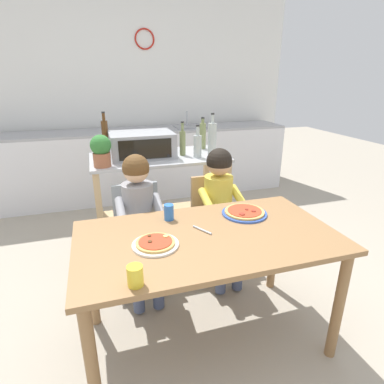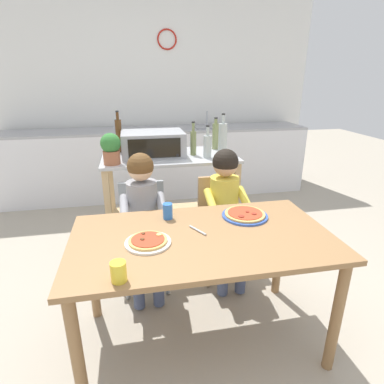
{
  "view_description": "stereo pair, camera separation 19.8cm",
  "coord_description": "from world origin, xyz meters",
  "px_view_note": "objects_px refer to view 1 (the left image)",
  "views": [
    {
      "loc": [
        -0.55,
        -1.48,
        1.58
      ],
      "look_at": [
        0.0,
        0.3,
        0.89
      ],
      "focal_mm": 29.49,
      "sensor_mm": 36.0,
      "label": 1
    },
    {
      "loc": [
        -0.36,
        -1.53,
        1.58
      ],
      "look_at": [
        0.0,
        0.3,
        0.89
      ],
      "focal_mm": 29.49,
      "sensor_mm": 36.0,
      "label": 2
    }
  ],
  "objects_px": {
    "kitchen_island_cart": "(160,188)",
    "bottle_dark_olive_oil": "(183,142)",
    "dining_table": "(207,250)",
    "child_in_yellow_shirt": "(221,200)",
    "drinking_cup_blue": "(169,212)",
    "child_in_grey_shirt": "(140,212)",
    "bottle_clear_vinegar": "(203,135)",
    "serving_spoon": "(202,230)",
    "bottle_slim_sauce": "(198,145)",
    "potted_herb_plant": "(101,150)",
    "dining_chair_right": "(215,218)",
    "pizza_plate_blue_rimmed": "(244,212)",
    "drinking_cup_yellow": "(135,276)",
    "toaster_oven": "(142,145)",
    "pizza_plate_white": "(155,244)",
    "bottle_brown_beer": "(105,136)",
    "dining_chair_left": "(139,230)",
    "bottle_squat_spirits": "(212,139)"
  },
  "relations": [
    {
      "from": "kitchen_island_cart",
      "to": "bottle_dark_olive_oil",
      "type": "relative_size",
      "value": 3.98
    },
    {
      "from": "dining_table",
      "to": "child_in_yellow_shirt",
      "type": "xyz_separation_m",
      "value": [
        0.32,
        0.59,
        0.04
      ]
    },
    {
      "from": "bottle_dark_olive_oil",
      "to": "dining_table",
      "type": "xyz_separation_m",
      "value": [
        -0.18,
        -1.17,
        -0.39
      ]
    },
    {
      "from": "bottle_dark_olive_oil",
      "to": "drinking_cup_blue",
      "type": "xyz_separation_m",
      "value": [
        -0.34,
        -0.91,
        -0.24
      ]
    },
    {
      "from": "dining_table",
      "to": "child_in_grey_shirt",
      "type": "bearing_deg",
      "value": 118.44
    },
    {
      "from": "bottle_clear_vinegar",
      "to": "serving_spoon",
      "type": "height_order",
      "value": "bottle_clear_vinegar"
    },
    {
      "from": "bottle_slim_sauce",
      "to": "potted_herb_plant",
      "type": "height_order",
      "value": "bottle_slim_sauce"
    },
    {
      "from": "bottle_slim_sauce",
      "to": "child_in_yellow_shirt",
      "type": "height_order",
      "value": "bottle_slim_sauce"
    },
    {
      "from": "dining_table",
      "to": "kitchen_island_cart",
      "type": "bearing_deg",
      "value": 91.42
    },
    {
      "from": "dining_chair_right",
      "to": "pizza_plate_blue_rimmed",
      "type": "height_order",
      "value": "dining_chair_right"
    },
    {
      "from": "drinking_cup_yellow",
      "to": "toaster_oven",
      "type": "bearing_deg",
      "value": 79.75
    },
    {
      "from": "potted_herb_plant",
      "to": "drinking_cup_yellow",
      "type": "bearing_deg",
      "value": -87.13
    },
    {
      "from": "pizza_plate_white",
      "to": "serving_spoon",
      "type": "xyz_separation_m",
      "value": [
        0.29,
        0.09,
        -0.01
      ]
    },
    {
      "from": "bottle_slim_sauce",
      "to": "bottle_brown_beer",
      "type": "bearing_deg",
      "value": 153.76
    },
    {
      "from": "bottle_clear_vinegar",
      "to": "pizza_plate_white",
      "type": "relative_size",
      "value": 1.21
    },
    {
      "from": "serving_spoon",
      "to": "drinking_cup_blue",
      "type": "bearing_deg",
      "value": 125.72
    },
    {
      "from": "dining_chair_right",
      "to": "child_in_grey_shirt",
      "type": "xyz_separation_m",
      "value": [
        -0.62,
        -0.14,
        0.2
      ]
    },
    {
      "from": "bottle_slim_sauce",
      "to": "potted_herb_plant",
      "type": "xyz_separation_m",
      "value": [
        -0.8,
        -0.06,
        0.03
      ]
    },
    {
      "from": "toaster_oven",
      "to": "child_in_yellow_shirt",
      "type": "xyz_separation_m",
      "value": [
        0.49,
        -0.62,
        -0.34
      ]
    },
    {
      "from": "potted_herb_plant",
      "to": "child_in_grey_shirt",
      "type": "relative_size",
      "value": 0.23
    },
    {
      "from": "child_in_yellow_shirt",
      "to": "bottle_clear_vinegar",
      "type": "bearing_deg",
      "value": 81.45
    },
    {
      "from": "bottle_brown_beer",
      "to": "potted_herb_plant",
      "type": "bearing_deg",
      "value": -97.34
    },
    {
      "from": "pizza_plate_white",
      "to": "drinking_cup_yellow",
      "type": "relative_size",
      "value": 2.66
    },
    {
      "from": "kitchen_island_cart",
      "to": "drinking_cup_blue",
      "type": "xyz_separation_m",
      "value": [
        -0.13,
        -0.93,
        0.17
      ]
    },
    {
      "from": "dining_table",
      "to": "drinking_cup_blue",
      "type": "height_order",
      "value": "drinking_cup_blue"
    },
    {
      "from": "pizza_plate_white",
      "to": "toaster_oven",
      "type": "bearing_deg",
      "value": 83.79
    },
    {
      "from": "child_in_grey_shirt",
      "to": "dining_table",
      "type": "bearing_deg",
      "value": -61.56
    },
    {
      "from": "toaster_oven",
      "to": "bottle_slim_sauce",
      "type": "height_order",
      "value": "bottle_slim_sauce"
    },
    {
      "from": "bottle_brown_beer",
      "to": "dining_chair_right",
      "type": "bearing_deg",
      "value": -42.33
    },
    {
      "from": "drinking_cup_blue",
      "to": "bottle_clear_vinegar",
      "type": "bearing_deg",
      "value": 61.54
    },
    {
      "from": "dining_table",
      "to": "dining_chair_right",
      "type": "xyz_separation_m",
      "value": [
        0.32,
        0.7,
        -0.16
      ]
    },
    {
      "from": "dining_chair_right",
      "to": "pizza_plate_white",
      "type": "bearing_deg",
      "value": -130.26
    },
    {
      "from": "bottle_brown_beer",
      "to": "serving_spoon",
      "type": "distance_m",
      "value": 1.47
    },
    {
      "from": "child_in_yellow_shirt",
      "to": "kitchen_island_cart",
      "type": "bearing_deg",
      "value": 120.12
    },
    {
      "from": "bottle_brown_beer",
      "to": "drinking_cup_blue",
      "type": "distance_m",
      "value": 1.23
    },
    {
      "from": "bottle_slim_sauce",
      "to": "dining_chair_left",
      "type": "distance_m",
      "value": 0.88
    },
    {
      "from": "bottle_squat_spirits",
      "to": "bottle_slim_sauce",
      "type": "bearing_deg",
      "value": -178.48
    },
    {
      "from": "serving_spoon",
      "to": "bottle_dark_olive_oil",
      "type": "bearing_deg",
      "value": 79.96
    },
    {
      "from": "bottle_clear_vinegar",
      "to": "dining_chair_right",
      "type": "bearing_deg",
      "value": -100.05
    },
    {
      "from": "toaster_oven",
      "to": "dining_chair_left",
      "type": "relative_size",
      "value": 0.66
    },
    {
      "from": "toaster_oven",
      "to": "serving_spoon",
      "type": "xyz_separation_m",
      "value": [
        0.15,
        -1.15,
        -0.27
      ]
    },
    {
      "from": "toaster_oven",
      "to": "pizza_plate_blue_rimmed",
      "type": "distance_m",
      "value": 1.16
    },
    {
      "from": "bottle_dark_olive_oil",
      "to": "bottle_clear_vinegar",
      "type": "bearing_deg",
      "value": 37.79
    },
    {
      "from": "potted_herb_plant",
      "to": "pizza_plate_white",
      "type": "xyz_separation_m",
      "value": [
        0.21,
        -1.02,
        -0.29
      ]
    },
    {
      "from": "potted_herb_plant",
      "to": "dining_table",
      "type": "bearing_deg",
      "value": -62.52
    },
    {
      "from": "dining_table",
      "to": "bottle_squat_spirits",
      "type": "bearing_deg",
      "value": 68.48
    },
    {
      "from": "toaster_oven",
      "to": "dining_table",
      "type": "bearing_deg",
      "value": -82.02
    },
    {
      "from": "potted_herb_plant",
      "to": "bottle_brown_beer",
      "type": "bearing_deg",
      "value": 82.66
    },
    {
      "from": "drinking_cup_blue",
      "to": "child_in_yellow_shirt",
      "type": "bearing_deg",
      "value": 34.22
    },
    {
      "from": "toaster_oven",
      "to": "bottle_clear_vinegar",
      "type": "relative_size",
      "value": 1.8
    }
  ]
}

